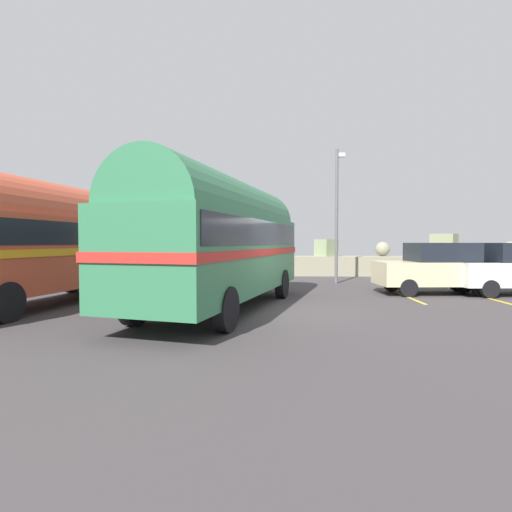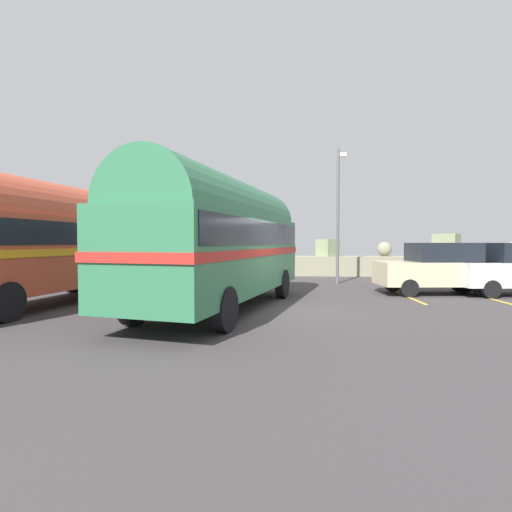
{
  "view_description": "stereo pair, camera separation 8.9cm",
  "coord_description": "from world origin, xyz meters",
  "px_view_note": "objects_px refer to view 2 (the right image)",
  "views": [
    {
      "loc": [
        -0.31,
        -10.63,
        1.91
      ],
      "look_at": [
        -0.85,
        0.83,
        1.5
      ],
      "focal_mm": 27.41,
      "sensor_mm": 36.0,
      "label": 1
    },
    {
      "loc": [
        -0.22,
        -10.63,
        1.91
      ],
      "look_at": [
        -0.85,
        0.83,
        1.5
      ],
      "focal_mm": 27.41,
      "sensor_mm": 36.0,
      "label": 2
    }
  ],
  "objects_px": {
    "vintage_coach": "(223,237)",
    "second_coach": "(46,237)",
    "lamp_post": "(338,208)",
    "parked_car_nearest": "(437,268)"
  },
  "relations": [
    {
      "from": "vintage_coach",
      "to": "second_coach",
      "type": "height_order",
      "value": "same"
    },
    {
      "from": "lamp_post",
      "to": "second_coach",
      "type": "bearing_deg",
      "value": -146.31
    },
    {
      "from": "vintage_coach",
      "to": "parked_car_nearest",
      "type": "distance_m",
      "value": 8.22
    },
    {
      "from": "second_coach",
      "to": "parked_car_nearest",
      "type": "xyz_separation_m",
      "value": [
        12.82,
        2.92,
        -1.08
      ]
    },
    {
      "from": "second_coach",
      "to": "vintage_coach",
      "type": "bearing_deg",
      "value": 2.52
    },
    {
      "from": "second_coach",
      "to": "parked_car_nearest",
      "type": "relative_size",
      "value": 2.1
    },
    {
      "from": "vintage_coach",
      "to": "lamp_post",
      "type": "bearing_deg",
      "value": 73.23
    },
    {
      "from": "second_coach",
      "to": "parked_car_nearest",
      "type": "distance_m",
      "value": 13.19
    },
    {
      "from": "parked_car_nearest",
      "to": "lamp_post",
      "type": "distance_m",
      "value": 5.32
    },
    {
      "from": "parked_car_nearest",
      "to": "lamp_post",
      "type": "bearing_deg",
      "value": 35.69
    }
  ]
}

